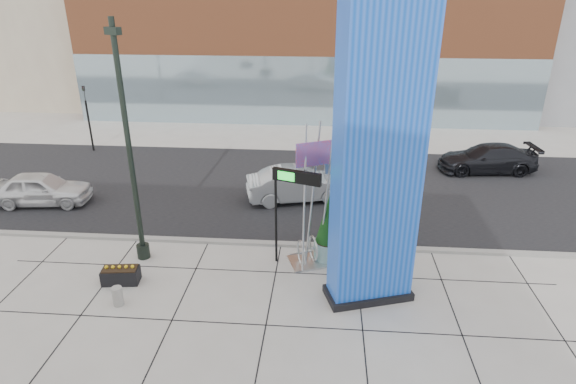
# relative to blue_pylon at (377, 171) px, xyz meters

# --- Properties ---
(ground) EXTENTS (160.00, 160.00, 0.00)m
(ground) POSITION_rel_blue_pylon_xyz_m (-4.27, -0.80, -4.57)
(ground) COLOR #9E9991
(ground) RESTS_ON ground
(street_asphalt) EXTENTS (80.00, 12.00, 0.02)m
(street_asphalt) POSITION_rel_blue_pylon_xyz_m (-4.27, 9.20, -4.56)
(street_asphalt) COLOR black
(street_asphalt) RESTS_ON ground
(curb_edge) EXTENTS (80.00, 0.30, 0.12)m
(curb_edge) POSITION_rel_blue_pylon_xyz_m (-4.27, 3.20, -4.51)
(curb_edge) COLOR gray
(curb_edge) RESTS_ON ground
(tower_podium) EXTENTS (34.00, 10.00, 11.00)m
(tower_podium) POSITION_rel_blue_pylon_xyz_m (-3.27, 26.20, 0.93)
(tower_podium) COLOR #A4552F
(tower_podium) RESTS_ON ground
(tower_glass_front) EXTENTS (34.00, 0.60, 5.00)m
(tower_glass_front) POSITION_rel_blue_pylon_xyz_m (-3.27, 21.40, -2.07)
(tower_glass_front) COLOR #8CA5B2
(tower_glass_front) RESTS_ON ground
(blue_pylon) EXTENTS (3.09, 2.06, 9.47)m
(blue_pylon) POSITION_rel_blue_pylon_xyz_m (0.00, 0.00, 0.00)
(blue_pylon) COLOR blue
(blue_pylon) RESTS_ON ground
(lamp_post) EXTENTS (0.60, 0.49, 8.84)m
(lamp_post) POSITION_rel_blue_pylon_xyz_m (-8.50, 1.85, -0.95)
(lamp_post) COLOR black
(lamp_post) RESTS_ON ground
(public_art_sculpture) EXTENTS (2.67, 1.96, 5.45)m
(public_art_sculpture) POSITION_rel_blue_pylon_xyz_m (-1.62, 2.16, -3.14)
(public_art_sculpture) COLOR silver
(public_art_sculpture) RESTS_ON ground
(concrete_bollard) EXTENTS (0.34, 0.34, 0.67)m
(concrete_bollard) POSITION_rel_blue_pylon_xyz_m (-8.27, -1.15, -4.24)
(concrete_bollard) COLOR gray
(concrete_bollard) RESTS_ON ground
(overhead_street_sign) EXTENTS (1.76, 0.73, 3.83)m
(overhead_street_sign) POSITION_rel_blue_pylon_xyz_m (-2.68, 2.00, -1.28)
(overhead_street_sign) COLOR black
(overhead_street_sign) RESTS_ON ground
(round_planter_east) EXTENTS (1.11, 1.11, 2.77)m
(round_planter_east) POSITION_rel_blue_pylon_xyz_m (0.33, 2.80, -3.26)
(round_planter_east) COLOR #87B6B3
(round_planter_east) RESTS_ON ground
(round_planter_mid) EXTENTS (0.94, 0.94, 2.35)m
(round_planter_mid) POSITION_rel_blue_pylon_xyz_m (0.93, 1.00, -3.46)
(round_planter_mid) COLOR #87B6B3
(round_planter_mid) RESTS_ON ground
(round_planter_west) EXTENTS (1.10, 1.10, 2.75)m
(round_planter_west) POSITION_rel_blue_pylon_xyz_m (-1.37, 2.33, -3.27)
(round_planter_west) COLOR #87B6B3
(round_planter_west) RESTS_ON ground
(box_planter_north) EXTENTS (1.34, 0.78, 0.70)m
(box_planter_north) POSITION_rel_blue_pylon_xyz_m (-8.69, 0.13, -4.25)
(box_planter_north) COLOR black
(box_planter_north) RESTS_ON ground
(car_white_west) EXTENTS (4.70, 2.28, 1.55)m
(car_white_west) POSITION_rel_blue_pylon_xyz_m (-15.06, 6.28, -3.80)
(car_white_west) COLOR silver
(car_white_west) RESTS_ON ground
(car_silver_mid) EXTENTS (5.20, 2.91, 1.62)m
(car_silver_mid) POSITION_rel_blue_pylon_xyz_m (-2.87, 7.70, -3.76)
(car_silver_mid) COLOR #ABAEB2
(car_silver_mid) RESTS_ON ground
(car_dark_east) EXTENTS (5.48, 2.59, 1.54)m
(car_dark_east) POSITION_rel_blue_pylon_xyz_m (7.47, 12.41, -3.80)
(car_dark_east) COLOR black
(car_dark_east) RESTS_ON ground
(traffic_signal) EXTENTS (0.15, 0.18, 4.10)m
(traffic_signal) POSITION_rel_blue_pylon_xyz_m (-16.27, 14.20, -2.27)
(traffic_signal) COLOR black
(traffic_signal) RESTS_ON ground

